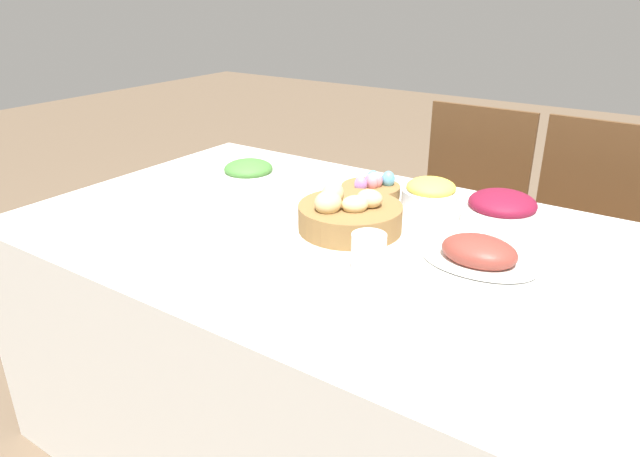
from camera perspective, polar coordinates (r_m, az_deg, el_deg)
ground_plane at (r=1.93m, az=1.11°, el=-20.81°), size 12.00×12.00×0.00m
dining_table at (r=1.70m, az=1.20°, el=-11.82°), size 1.72×1.06×0.74m
chair_far_right at (r=2.24m, az=24.70°, el=-1.29°), size 0.44×0.44×0.91m
chair_far_center at (r=2.34m, az=13.95°, el=1.22°), size 0.43×0.43×0.91m
bread_basket at (r=1.51m, az=2.92°, el=1.39°), size 0.28×0.28×0.13m
egg_basket at (r=1.77m, az=5.17°, el=4.04°), size 0.18×0.18×0.08m
ham_platter at (r=1.39m, az=15.61°, el=-2.44°), size 0.28×0.19×0.07m
beet_salad_bowl at (r=1.62m, az=17.71°, el=1.80°), size 0.21×0.21×0.09m
green_salad_bowl at (r=1.81m, az=-7.13°, el=5.16°), size 0.18×0.18×0.10m
pineapple_bowl at (r=1.70m, az=11.00°, el=3.41°), size 0.17×0.17×0.09m
dinner_plate at (r=1.30m, az=-8.56°, el=-4.47°), size 0.25×0.25×0.01m
fork at (r=1.40m, az=-13.09°, el=-2.89°), size 0.01×0.18×0.00m
knife at (r=1.22m, az=-3.30°, el=-6.46°), size 0.01×0.18×0.00m
spoon at (r=1.20m, az=-2.16°, el=-6.86°), size 0.01×0.18×0.00m
drinking_cup at (r=1.28m, az=4.87°, el=-2.64°), size 0.08×0.08×0.10m
butter_dish at (r=1.59m, az=-12.23°, el=0.91°), size 0.10×0.06×0.03m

